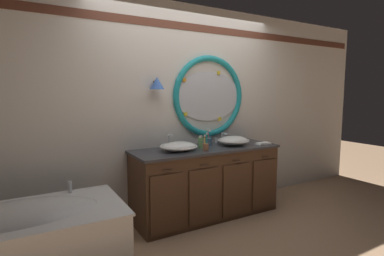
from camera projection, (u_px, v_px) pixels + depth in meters
The scene contains 12 objects.
ground_plane at pixel (211, 224), 3.48m from camera, with size 14.00×14.00×0.00m, color tan.
back_wall_assembly at pixel (188, 108), 3.84m from camera, with size 6.40×0.26×2.60m.
vanity_counter at pixel (206, 181), 3.69m from camera, with size 1.83×0.64×0.85m.
bathtub at pixel (19, 242), 2.36m from camera, with size 1.61×0.87×0.67m.
sink_basin_left at pixel (179, 146), 3.41m from camera, with size 0.43×0.43×0.10m.
sink_basin_right at pixel (234, 140), 3.80m from camera, with size 0.41×0.41×0.12m.
faucet_set_left at pixel (169, 142), 3.62m from camera, with size 0.22×0.13×0.17m.
faucet_set_right at pixel (222, 138), 4.01m from camera, with size 0.24×0.13×0.14m.
toothbrush_holder_left at pixel (206, 146), 3.43m from camera, with size 0.08×0.08×0.21m.
toothbrush_holder_right at pixel (209, 141), 3.74m from camera, with size 0.09×0.09×0.22m.
soap_dispenser at pixel (201, 143), 3.58m from camera, with size 0.06×0.07×0.16m.
folded_hand_towel at pixel (263, 144), 3.83m from camera, with size 0.19×0.10×0.03m.
Camera 1 is at (-1.85, -2.77, 1.51)m, focal length 28.03 mm.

